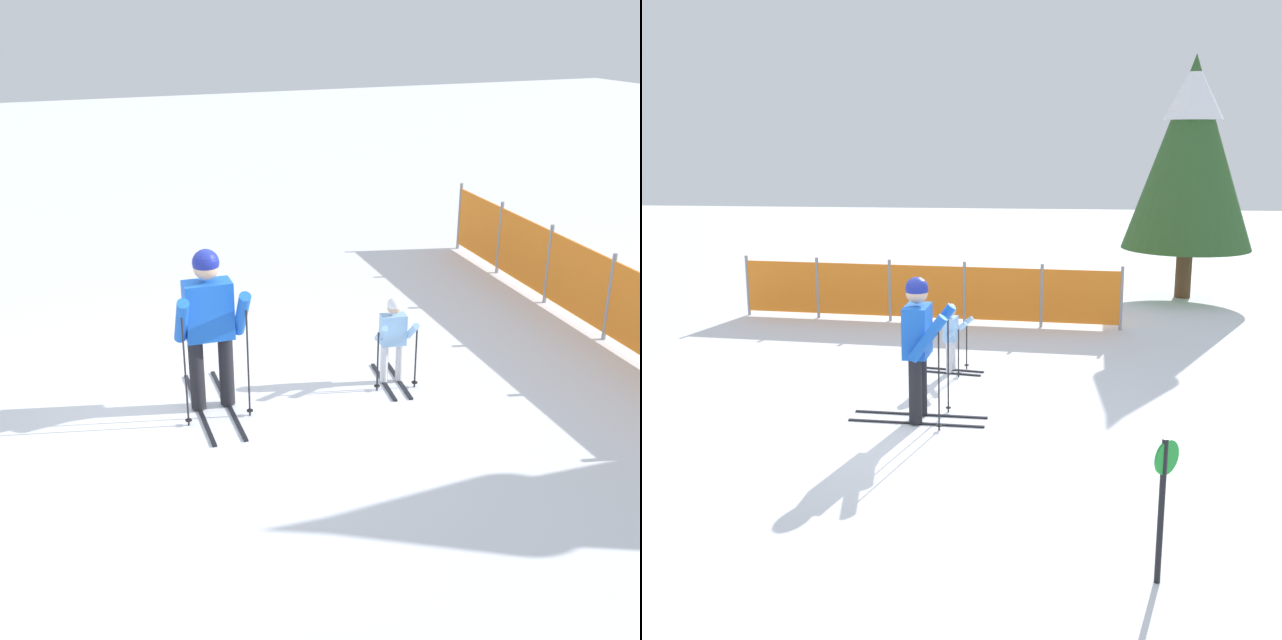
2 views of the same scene
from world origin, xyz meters
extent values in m
plane|color=white|center=(0.00, 0.00, 0.00)|extent=(60.00, 60.00, 0.00)
cube|color=black|center=(0.11, 0.39, 0.01)|extent=(1.71, 0.13, 0.02)
cube|color=black|center=(0.09, 0.06, 0.01)|extent=(1.71, 0.13, 0.02)
cylinder|color=black|center=(0.11, 0.39, 0.42)|extent=(0.16, 0.16, 0.81)
cylinder|color=black|center=(0.09, 0.06, 0.42)|extent=(0.16, 0.16, 0.81)
cube|color=blue|center=(0.10, 0.23, 1.14)|extent=(0.31, 0.52, 0.63)
cylinder|color=blue|center=(0.30, 0.53, 1.13)|extent=(0.49, 0.15, 0.60)
cylinder|color=blue|center=(0.27, -0.10, 1.13)|extent=(0.49, 0.15, 0.60)
sphere|color=#D8AD8C|center=(0.10, 0.23, 1.62)|extent=(0.27, 0.27, 0.27)
sphere|color=navy|center=(0.10, 0.23, 1.67)|extent=(0.28, 0.28, 0.28)
cylinder|color=black|center=(0.44, 0.54, 0.63)|extent=(0.02, 0.02, 1.26)
cylinder|color=black|center=(0.44, 0.54, 0.06)|extent=(0.07, 0.07, 0.01)
cylinder|color=black|center=(0.40, -0.12, 0.63)|extent=(0.02, 0.02, 1.26)
cylinder|color=black|center=(0.40, -0.12, 0.06)|extent=(0.07, 0.07, 0.01)
cube|color=black|center=(0.28, 2.41, 0.01)|extent=(0.97, 0.21, 0.02)
cube|color=black|center=(0.24, 2.23, 0.01)|extent=(0.97, 0.21, 0.02)
cylinder|color=silver|center=(0.28, 2.41, 0.25)|extent=(0.09, 0.09, 0.46)
cylinder|color=silver|center=(0.24, 2.23, 0.25)|extent=(0.09, 0.09, 0.46)
cube|color=#8CBFF2|center=(0.26, 2.32, 0.67)|extent=(0.21, 0.31, 0.36)
cylinder|color=#8CBFF2|center=(0.43, 2.47, 0.69)|extent=(0.34, 0.13, 0.29)
cylinder|color=#8CBFF2|center=(0.37, 2.12, 0.69)|extent=(0.34, 0.13, 0.29)
sphere|color=#D8AD8C|center=(0.26, 2.32, 0.94)|extent=(0.15, 0.15, 0.15)
sphere|color=white|center=(0.26, 2.32, 0.97)|extent=(0.16, 0.16, 0.16)
cylinder|color=black|center=(0.48, 2.51, 0.36)|extent=(0.02, 0.02, 0.72)
cylinder|color=black|center=(0.48, 2.51, 0.06)|extent=(0.07, 0.07, 0.01)
cylinder|color=black|center=(0.41, 2.07, 0.36)|extent=(0.02, 0.02, 0.72)
cylinder|color=black|center=(0.41, 2.07, 0.06)|extent=(0.07, 0.07, 0.01)
cylinder|color=gray|center=(-4.16, 5.83, 0.59)|extent=(0.06, 0.06, 1.18)
cylinder|color=gray|center=(-2.72, 5.72, 0.59)|extent=(0.06, 0.06, 1.18)
cylinder|color=gray|center=(-1.29, 5.60, 0.59)|extent=(0.06, 0.06, 1.18)
cylinder|color=gray|center=(0.15, 5.49, 0.59)|extent=(0.06, 0.06, 1.18)
cube|color=orange|center=(-3.44, 5.77, 0.59)|extent=(1.44, 0.14, 0.99)
cube|color=orange|center=(-2.00, 5.66, 0.59)|extent=(1.44, 0.14, 0.99)
cube|color=orange|center=(-0.57, 5.55, 0.59)|extent=(1.44, 0.14, 0.99)
camera|label=1|loc=(7.82, -1.56, 4.19)|focal=45.00mm
camera|label=2|loc=(1.60, -9.14, 3.46)|focal=45.00mm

